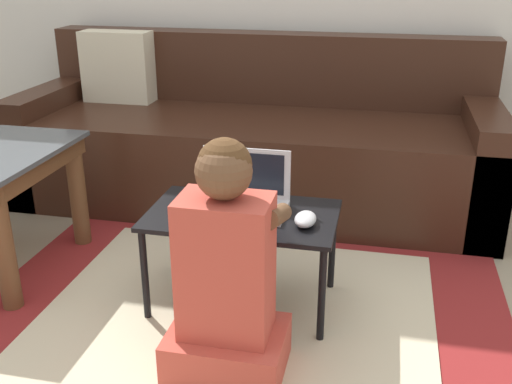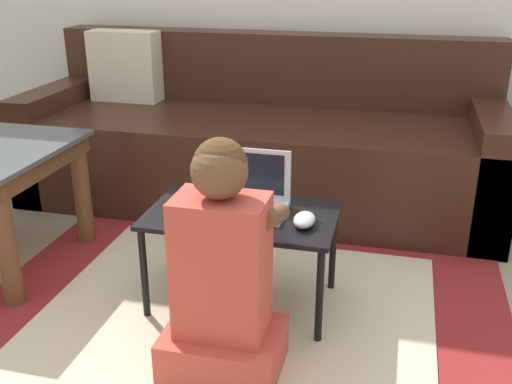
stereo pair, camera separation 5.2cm
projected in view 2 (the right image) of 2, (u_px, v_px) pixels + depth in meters
ground_plane at (247, 342)px, 1.92m from camera, size 16.00×16.00×0.00m
area_rug at (228, 331)px, 1.97m from camera, size 1.84×1.84×0.01m
couch at (258, 144)px, 2.97m from camera, size 2.27×0.82×0.79m
laptop_desk at (242, 223)px, 2.02m from camera, size 0.64×0.38×0.35m
laptop at (242, 200)px, 2.02m from camera, size 0.31×0.19×0.20m
computer_mouse at (304, 220)px, 1.91m from camera, size 0.07×0.11×0.04m
person_seated at (222, 277)px, 1.68m from camera, size 0.34×0.37×0.72m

